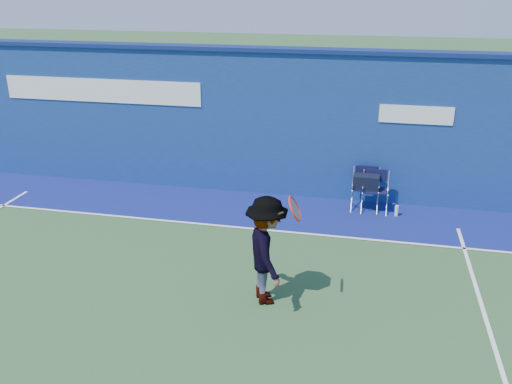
% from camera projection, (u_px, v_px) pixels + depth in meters
% --- Properties ---
extents(ground, '(80.00, 80.00, 0.00)m').
position_uv_depth(ground, '(148.00, 324.00, 7.34)').
color(ground, '#2F532C').
rests_on(ground, ground).
extents(stadium_wall, '(24.00, 0.50, 3.08)m').
position_uv_depth(stadium_wall, '(238.00, 120.00, 11.49)').
color(stadium_wall, navy).
rests_on(stadium_wall, ground).
extents(out_of_bounds_strip, '(24.00, 1.80, 0.01)m').
position_uv_depth(out_of_bounds_strip, '(226.00, 207.00, 11.06)').
color(out_of_bounds_strip, navy).
rests_on(out_of_bounds_strip, ground).
extents(court_lines, '(24.00, 12.00, 0.01)m').
position_uv_depth(court_lines, '(164.00, 300.00, 7.88)').
color(court_lines, white).
rests_on(court_lines, out_of_bounds_strip).
extents(directors_chair_left, '(0.51, 0.47, 0.86)m').
position_uv_depth(directors_chair_left, '(365.00, 192.00, 10.84)').
color(directors_chair_left, silver).
rests_on(directors_chair_left, ground).
extents(directors_chair_right, '(0.49, 0.44, 0.82)m').
position_uv_depth(directors_chair_right, '(374.00, 199.00, 10.80)').
color(directors_chair_right, silver).
rests_on(directors_chair_right, ground).
extents(water_bottle, '(0.07, 0.07, 0.22)m').
position_uv_depth(water_bottle, '(397.00, 211.00, 10.62)').
color(water_bottle, silver).
rests_on(water_bottle, ground).
extents(tennis_player, '(0.98, 1.19, 1.71)m').
position_uv_depth(tennis_player, '(267.00, 251.00, 7.60)').
color(tennis_player, '#EA4738').
rests_on(tennis_player, ground).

